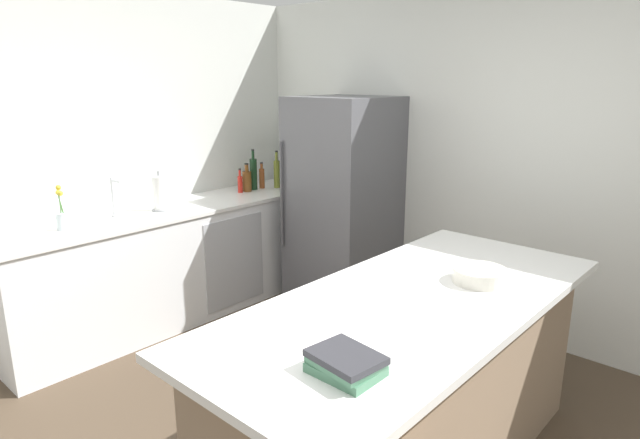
% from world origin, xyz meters
% --- Properties ---
extents(wall_rear, '(6.00, 0.10, 2.60)m').
position_xyz_m(wall_rear, '(0.00, 2.25, 1.30)').
color(wall_rear, silver).
rests_on(wall_rear, ground_plane).
extents(wall_left, '(0.10, 6.00, 2.60)m').
position_xyz_m(wall_left, '(-2.45, 0.00, 1.30)').
color(wall_left, silver).
rests_on(wall_left, ground_plane).
extents(counter_run_left, '(0.68, 2.83, 0.92)m').
position_xyz_m(counter_run_left, '(-2.08, 0.70, 0.46)').
color(counter_run_left, white).
rests_on(counter_run_left, ground_plane).
extents(kitchen_island, '(0.99, 2.29, 0.93)m').
position_xyz_m(kitchen_island, '(0.38, 0.41, 0.47)').
color(kitchen_island, '#8E755B').
rests_on(kitchen_island, ground_plane).
extents(refrigerator, '(0.76, 0.79, 1.79)m').
position_xyz_m(refrigerator, '(-1.22, 1.82, 0.89)').
color(refrigerator, '#56565B').
rests_on(refrigerator, ground_plane).
extents(sink_faucet, '(0.15, 0.05, 0.30)m').
position_xyz_m(sink_faucet, '(-2.12, 0.24, 1.08)').
color(sink_faucet, silver).
rests_on(sink_faucet, counter_run_left).
extents(flower_vase, '(0.08, 0.08, 0.31)m').
position_xyz_m(flower_vase, '(-2.06, -0.17, 1.02)').
color(flower_vase, silver).
rests_on(flower_vase, counter_run_left).
extents(paper_towel_roll, '(0.14, 0.14, 0.31)m').
position_xyz_m(paper_towel_roll, '(-2.06, 0.58, 1.06)').
color(paper_towel_roll, gray).
rests_on(paper_towel_roll, counter_run_left).
extents(syrup_bottle, '(0.06, 0.06, 0.24)m').
position_xyz_m(syrup_bottle, '(-2.03, 1.99, 1.02)').
color(syrup_bottle, '#5B3319').
rests_on(syrup_bottle, counter_run_left).
extents(gin_bottle, '(0.07, 0.07, 0.30)m').
position_xyz_m(gin_bottle, '(-1.99, 1.90, 1.04)').
color(gin_bottle, '#8CB79E').
rests_on(gin_bottle, counter_run_left).
extents(olive_oil_bottle, '(0.06, 0.06, 0.35)m').
position_xyz_m(olive_oil_bottle, '(-2.03, 1.82, 1.06)').
color(olive_oil_bottle, olive).
rests_on(olive_oil_bottle, counter_run_left).
extents(vinegar_bottle, '(0.05, 0.05, 0.25)m').
position_xyz_m(vinegar_bottle, '(-2.12, 1.71, 1.03)').
color(vinegar_bottle, '#994C23').
rests_on(vinegar_bottle, counter_run_left).
extents(wine_bottle, '(0.07, 0.07, 0.38)m').
position_xyz_m(wine_bottle, '(-2.13, 1.61, 1.08)').
color(wine_bottle, '#19381E').
rests_on(wine_bottle, counter_run_left).
extents(whiskey_bottle, '(0.08, 0.08, 0.26)m').
position_xyz_m(whiskey_bottle, '(-2.11, 1.52, 1.03)').
color(whiskey_bottle, brown).
rests_on(whiskey_bottle, counter_run_left).
extents(hot_sauce_bottle, '(0.04, 0.04, 0.22)m').
position_xyz_m(hot_sauce_bottle, '(-2.12, 1.44, 1.01)').
color(hot_sauce_bottle, red).
rests_on(hot_sauce_bottle, counter_run_left).
extents(cookbook_stack, '(0.27, 0.22, 0.08)m').
position_xyz_m(cookbook_stack, '(0.57, -0.32, 0.97)').
color(cookbook_stack, '#4C7F60').
rests_on(cookbook_stack, kitchen_island).
extents(mixing_bowl, '(0.27, 0.27, 0.07)m').
position_xyz_m(mixing_bowl, '(0.52, 0.81, 0.97)').
color(mixing_bowl, silver).
rests_on(mixing_bowl, kitchen_island).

